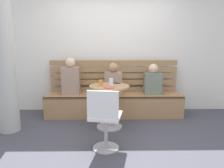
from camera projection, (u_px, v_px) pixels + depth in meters
name	position (u px, v px, depth m)	size (l,w,h in m)	color
ground	(116.00, 142.00, 3.00)	(8.00, 8.00, 0.00)	#42424C
back_wall	(113.00, 43.00, 4.35)	(5.20, 0.10, 2.90)	silver
concrete_pillar	(3.00, 46.00, 3.16)	(0.32, 0.32, 2.80)	#B2B2AD
booth_bench	(114.00, 105.00, 4.14)	(2.70, 0.52, 0.44)	#A87C51
booth_backrest	(114.00, 76.00, 4.28)	(2.65, 0.04, 0.66)	#9A7249
cafe_table	(109.00, 98.00, 3.46)	(0.68, 0.68, 0.74)	#ADADB2
white_chair	(105.00, 118.00, 2.67)	(0.47, 0.47, 0.85)	#ADADB2
person_adult	(71.00, 78.00, 4.03)	(0.34, 0.22, 0.73)	#9E7F6B
person_child_left	(113.00, 81.00, 4.02)	(0.34, 0.22, 0.63)	#9E7F6B
person_child_middle	(153.00, 81.00, 4.07)	(0.34, 0.22, 0.61)	slate
cup_tumbler_orange	(101.00, 83.00, 3.40)	(0.07, 0.07, 0.10)	orange
cup_glass_tall	(111.00, 82.00, 3.42)	(0.07, 0.07, 0.12)	silver
plate_small	(109.00, 88.00, 3.23)	(0.17, 0.17, 0.01)	#DB4C42
phone_on_table	(117.00, 83.00, 3.64)	(0.07, 0.14, 0.01)	black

